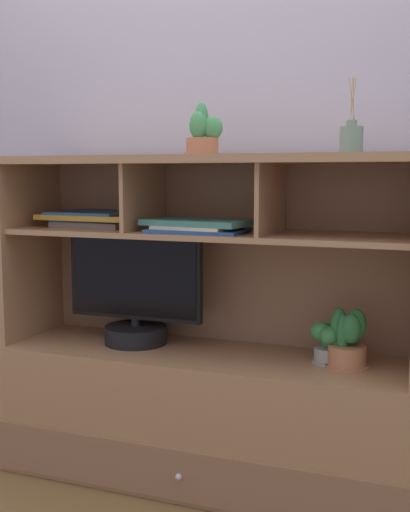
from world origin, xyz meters
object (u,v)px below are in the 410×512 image
(potted_fern, at_px, (329,343))
(magazine_stack_left, at_px, (197,226))
(tv_monitor, at_px, (135,299))
(media_console, at_px, (206,379))
(magazine_stack_centre, at_px, (95,218))
(diffuser_bottle, at_px, (351,139))
(potted_orchid, at_px, (348,341))
(potted_succulent, at_px, (203,137))

(potted_fern, relative_size, magazine_stack_left, 0.36)
(tv_monitor, height_order, potted_fern, tv_monitor)
(media_console, xyz_separation_m, magazine_stack_centre, (-0.49, 0.04, 0.60))
(magazine_stack_centre, distance_m, diffuser_bottle, 1.06)
(potted_fern, bearing_deg, magazine_stack_left, -171.16)
(media_console, xyz_separation_m, potted_orchid, (0.53, -0.01, 0.20))
(potted_orchid, xyz_separation_m, potted_fern, (-0.07, 0.03, -0.02))
(potted_fern, bearing_deg, media_console, -178.36)
(tv_monitor, bearing_deg, potted_succulent, -8.13)
(tv_monitor, distance_m, potted_succulent, 0.69)
(tv_monitor, height_order, magazine_stack_centre, magazine_stack_centre)
(media_console, relative_size, potted_fern, 11.05)
(magazine_stack_centre, bearing_deg, potted_succulent, -8.97)
(potted_orchid, xyz_separation_m, diffuser_bottle, (-0.01, -0.01, 0.69))
(magazine_stack_left, distance_m, potted_succulent, 0.32)
(magazine_stack_left, xyz_separation_m, potted_succulent, (0.01, 0.02, 0.32))
(magazine_stack_centre, bearing_deg, diffuser_bottle, -3.72)
(tv_monitor, height_order, diffuser_bottle, diffuser_bottle)
(tv_monitor, xyz_separation_m, magazine_stack_centre, (-0.19, 0.04, 0.31))
(media_console, relative_size, diffuser_bottle, 6.55)
(potted_fern, height_order, diffuser_bottle, diffuser_bottle)
(diffuser_bottle, height_order, potted_succulent, diffuser_bottle)
(potted_fern, distance_m, magazine_stack_left, 0.63)
(diffuser_bottle, bearing_deg, media_console, 177.43)
(magazine_stack_centre, relative_size, potted_succulent, 2.21)
(potted_fern, relative_size, magazine_stack_centre, 0.35)
(potted_fern, xyz_separation_m, potted_succulent, (-0.46, -0.05, 0.73))
(tv_monitor, bearing_deg, magazine_stack_left, -13.26)
(tv_monitor, distance_m, magazine_stack_left, 0.42)
(potted_fern, xyz_separation_m, magazine_stack_left, (-0.47, -0.07, 0.41))
(tv_monitor, distance_m, potted_orchid, 0.84)
(media_console, distance_m, magazine_stack_centre, 0.78)
(media_console, height_order, diffuser_bottle, diffuser_bottle)
(diffuser_bottle, bearing_deg, potted_succulent, -178.69)
(potted_fern, xyz_separation_m, diffuser_bottle, (0.06, -0.04, 0.71))
(tv_monitor, xyz_separation_m, potted_fern, (0.76, 0.01, -0.11))
(potted_fern, height_order, magazine_stack_left, magazine_stack_left)
(magazine_stack_centre, xyz_separation_m, diffuser_bottle, (1.02, -0.07, 0.29))
(magazine_stack_left, bearing_deg, potted_succulent, 61.49)
(potted_orchid, relative_size, potted_fern, 1.40)
(magazine_stack_centre, bearing_deg, potted_orchid, -3.21)
(tv_monitor, bearing_deg, potted_orchid, -1.55)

